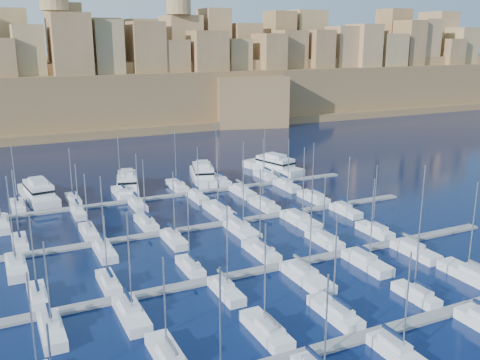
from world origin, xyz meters
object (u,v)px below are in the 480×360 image
motor_yacht_c (203,174)px  motor_yacht_a (39,193)px  sailboat_2 (267,330)px  sailboat_4 (416,295)px  motor_yacht_d (274,165)px  motor_yacht_b (127,183)px

motor_yacht_c → motor_yacht_a: bearing=179.6°
motor_yacht_a → motor_yacht_c: bearing=-0.4°
sailboat_2 → motor_yacht_c: sailboat_2 is taller
sailboat_4 → motor_yacht_d: 73.90m
motor_yacht_b → motor_yacht_d: (39.71, 1.09, 0.00)m
motor_yacht_a → motor_yacht_c: same height
sailboat_2 → motor_yacht_a: bearing=104.7°
sailboat_4 → motor_yacht_d: (17.97, 71.68, 1.02)m
sailboat_4 → motor_yacht_b: bearing=107.1°
sailboat_2 → motor_yacht_c: (20.15, 70.38, 0.98)m
motor_yacht_a → motor_yacht_b: size_ratio=1.10×
motor_yacht_a → motor_yacht_c: 38.69m
motor_yacht_a → motor_yacht_b: same height
sailboat_2 → motor_yacht_d: sailboat_2 is taller
motor_yacht_a → motor_yacht_b: 19.53m
motor_yacht_b → sailboat_4: bearing=-72.9°
sailboat_4 → motor_yacht_c: sailboat_4 is taller
sailboat_2 → motor_yacht_a: sailboat_2 is taller
sailboat_4 → motor_yacht_c: bearing=92.1°
sailboat_4 → motor_yacht_c: size_ratio=0.64×
sailboat_2 → sailboat_4: 22.72m
motor_yacht_b → motor_yacht_d: 39.72m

